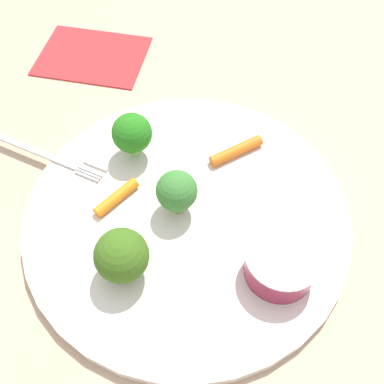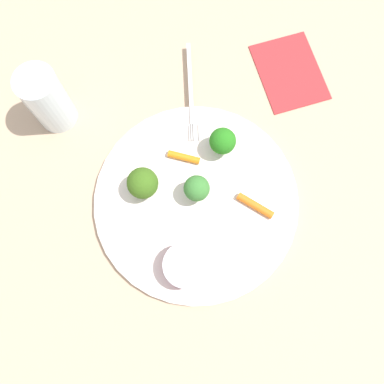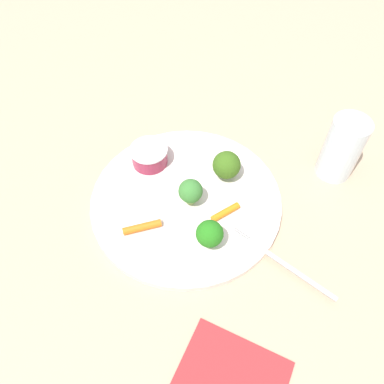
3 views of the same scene
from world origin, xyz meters
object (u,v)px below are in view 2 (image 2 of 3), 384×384
Objects in this scene: sauce_cup at (188,266)px; broccoli_floret_0 at (225,141)px; plate at (199,201)px; carrot_stick_0 at (186,157)px; napkin at (292,72)px; broccoli_floret_1 at (197,189)px; carrot_stick_1 at (258,206)px; fork at (193,93)px; broccoli_floret_2 at (145,183)px; drinking_glass at (50,100)px.

sauce_cup is 0.19m from broccoli_floret_0.
plate is 0.07m from carrot_stick_0.
broccoli_floret_0 reaches higher than plate.
sauce_cup is 0.48× the size of napkin.
broccoli_floret_1 reaches higher than sauce_cup.
broccoli_floret_0 is 0.87× the size of carrot_stick_1.
broccoli_floret_0 reaches higher than fork.
drinking_glass reaches higher than broccoli_floret_2.
napkin is (-0.22, 0.15, -0.04)m from broccoli_floret_1.
napkin is at bearing 145.70° from broccoli_floret_1.
broccoli_floret_0 reaches higher than carrot_stick_0.
broccoli_floret_0 reaches higher than carrot_stick_1.
plate is at bearing -93.87° from carrot_stick_1.
napkin is at bearing 142.46° from broccoli_floret_0.
fork is (-0.18, -0.02, 0.01)m from plate.
carrot_stick_1 is at bearing 29.65° from fork.
broccoli_floret_1 reaches higher than carrot_stick_0.
broccoli_floret_0 is 0.45× the size of drinking_glass.
fork is at bearing -150.35° from carrot_stick_1.
drinking_glass reaches higher than broccoli_floret_1.
broccoli_floret_1 is 0.43× the size of drinking_glass.
napkin is (-0.33, 0.16, -0.03)m from sauce_cup.
sauce_cup reaches higher than napkin.
sauce_cup is 0.56× the size of drinking_glass.
broccoli_floret_2 is at bearing -46.46° from napkin.
broccoli_floret_2 is 0.08m from carrot_stick_0.
carrot_stick_0 and carrot_stick_1 have the same top height.
napkin is at bearing 104.34° from drinking_glass.
broccoli_floret_2 is 0.18m from fork.
broccoli_floret_1 is 0.10m from carrot_stick_1.
plate is at bearing -22.77° from broccoli_floret_0.
broccoli_floret_0 is at bearing 79.54° from drinking_glass.
plate is 6.03× the size of broccoli_floret_0.
fork is at bearing -72.38° from napkin.
broccoli_floret_1 is at bearing 61.45° from drinking_glass.
fork is at bearing -150.88° from broccoli_floret_0.
broccoli_floret_1 is 0.82× the size of carrot_stick_1.
carrot_stick_0 is 0.38× the size of napkin.
broccoli_floret_1 is at bearing -34.30° from napkin.
drinking_glass is at bearing -120.27° from plate.
broccoli_floret_1 reaches higher than plate.
carrot_stick_0 is (-0.06, -0.02, -0.02)m from broccoli_floret_1.
sauce_cup is 0.32m from drinking_glass.
broccoli_floret_1 is at bearing -166.19° from plate.
sauce_cup reaches higher than carrot_stick_0.
broccoli_floret_0 is 0.11m from carrot_stick_1.
carrot_stick_1 is 0.21m from fork.
broccoli_floret_1 is (0.07, -0.04, -0.00)m from broccoli_floret_0.
carrot_stick_1 is (0.02, 0.17, -0.02)m from broccoli_floret_2.
broccoli_floret_1 is 0.28× the size of fork.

